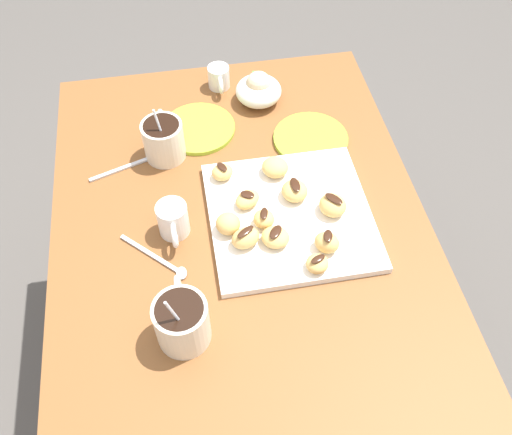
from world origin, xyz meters
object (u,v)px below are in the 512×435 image
(saucer_lime_right, at_px, (199,128))
(beignet_3, at_px, (327,242))
(beignet_0, at_px, (244,238))
(beignet_7, at_px, (222,172))
(beignet_1, at_px, (228,224))
(cream_pitcher_white, at_px, (173,219))
(beignet_8, at_px, (275,237))
(beignet_9, at_px, (275,167))
(beignet_4, at_px, (247,199))
(pastry_plate_square, at_px, (291,217))
(saucer_lime_left, at_px, (311,139))
(ice_cream_bowl, at_px, (259,89))
(beignet_10, at_px, (317,264))
(beignet_5, at_px, (333,205))
(coffee_mug_cream_right, at_px, (163,138))
(chocolate_sauce_pitcher, at_px, (219,76))
(beignet_6, at_px, (264,219))
(beignet_2, at_px, (295,191))
(coffee_mug_cream_left, at_px, (182,320))
(dining_table, at_px, (242,263))

(saucer_lime_right, height_order, beignet_3, beignet_3)
(beignet_0, height_order, beignet_7, beignet_0)
(beignet_1, bearing_deg, beignet_7, -3.08)
(cream_pitcher_white, bearing_deg, beignet_8, -110.72)
(beignet_9, bearing_deg, beignet_1, 138.17)
(beignet_4, xyz_separation_m, beignet_7, (0.08, 0.04, 0.00))
(pastry_plate_square, relative_size, saucer_lime_left, 1.91)
(ice_cream_bowl, distance_m, beignet_10, 0.50)
(beignet_1, relative_size, beignet_4, 0.89)
(beignet_3, relative_size, beignet_4, 0.88)
(beignet_3, height_order, beignet_9, beignet_3)
(beignet_1, distance_m, beignet_5, 0.21)
(saucer_lime_left, bearing_deg, beignet_3, 171.92)
(coffee_mug_cream_right, distance_m, chocolate_sauce_pitcher, 0.26)
(beignet_7, bearing_deg, beignet_6, -155.34)
(beignet_0, bearing_deg, beignet_4, -13.30)
(coffee_mug_cream_right, relative_size, beignet_2, 2.50)
(beignet_7, bearing_deg, saucer_lime_left, -67.00)
(saucer_lime_right, height_order, beignet_2, beignet_2)
(beignet_0, bearing_deg, beignet_7, 5.43)
(beignet_2, xyz_separation_m, beignet_9, (0.07, 0.03, -0.00))
(beignet_7, xyz_separation_m, beignet_8, (-0.18, -0.08, 0.00))
(coffee_mug_cream_left, xyz_separation_m, beignet_0, (0.16, -0.13, -0.02))
(ice_cream_bowl, distance_m, beignet_7, 0.27)
(beignet_10, bearing_deg, saucer_lime_left, -11.68)
(coffee_mug_cream_left, height_order, beignet_7, coffee_mug_cream_left)
(pastry_plate_square, xyz_separation_m, ice_cream_bowl, (0.37, -0.00, 0.03))
(beignet_0, relative_size, beignet_2, 1.01)
(ice_cream_bowl, xyz_separation_m, saucer_lime_left, (-0.15, -0.09, -0.03))
(beignet_0, xyz_separation_m, beignet_4, (0.10, -0.02, -0.00))
(saucer_lime_right, distance_m, beignet_0, 0.35)
(pastry_plate_square, bearing_deg, beignet_8, 143.99)
(beignet_8, bearing_deg, beignet_1, 62.29)
(coffee_mug_cream_right, bearing_deg, beignet_0, -155.14)
(dining_table, relative_size, beignet_1, 21.47)
(cream_pitcher_white, height_order, beignet_7, cream_pitcher_white)
(beignet_8, bearing_deg, dining_table, 41.58)
(beignet_1, height_order, beignet_10, beignet_1)
(cream_pitcher_white, xyz_separation_m, beignet_0, (-0.06, -0.13, -0.00))
(coffee_mug_cream_left, relative_size, beignet_5, 2.62)
(chocolate_sauce_pitcher, bearing_deg, beignet_10, -169.30)
(coffee_mug_cream_right, relative_size, beignet_0, 2.48)
(beignet_3, xyz_separation_m, beignet_5, (0.09, -0.03, -0.00))
(dining_table, distance_m, beignet_3, 0.25)
(beignet_5, height_order, beignet_8, beignet_5)
(beignet_4, distance_m, beignet_5, 0.17)
(beignet_1, xyz_separation_m, beignet_10, (-0.11, -0.15, -0.01))
(beignet_2, distance_m, beignet_4, 0.10)
(cream_pitcher_white, xyz_separation_m, saucer_lime_left, (0.20, -0.32, -0.03))
(pastry_plate_square, height_order, beignet_3, beignet_3)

